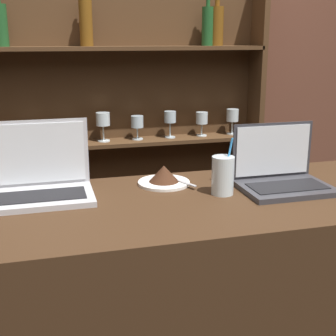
{
  "coord_description": "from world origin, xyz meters",
  "views": [
    {
      "loc": [
        -0.49,
        -1.03,
        1.59
      ],
      "look_at": [
        -0.13,
        0.34,
        1.2
      ],
      "focal_mm": 50.0,
      "sensor_mm": 36.0,
      "label": 1
    }
  ],
  "objects_px": {
    "laptop_far": "(281,175)",
    "water_glass": "(223,175)",
    "laptop_near": "(37,181)",
    "cake_plate": "(164,177)"
  },
  "relations": [
    {
      "from": "laptop_far",
      "to": "cake_plate",
      "type": "relative_size",
      "value": 1.62
    },
    {
      "from": "laptop_near",
      "to": "laptop_far",
      "type": "bearing_deg",
      "value": -8.14
    },
    {
      "from": "water_glass",
      "to": "laptop_near",
      "type": "bearing_deg",
      "value": 167.75
    },
    {
      "from": "laptop_near",
      "to": "cake_plate",
      "type": "bearing_deg",
      "value": 3.48
    },
    {
      "from": "water_glass",
      "to": "laptop_far",
      "type": "bearing_deg",
      "value": 3.21
    },
    {
      "from": "laptop_near",
      "to": "cake_plate",
      "type": "distance_m",
      "value": 0.43
    },
    {
      "from": "cake_plate",
      "to": "laptop_near",
      "type": "bearing_deg",
      "value": -176.52
    },
    {
      "from": "cake_plate",
      "to": "laptop_far",
      "type": "bearing_deg",
      "value": -20.52
    },
    {
      "from": "laptop_far",
      "to": "water_glass",
      "type": "distance_m",
      "value": 0.22
    },
    {
      "from": "cake_plate",
      "to": "water_glass",
      "type": "bearing_deg",
      "value": -44.01
    }
  ]
}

